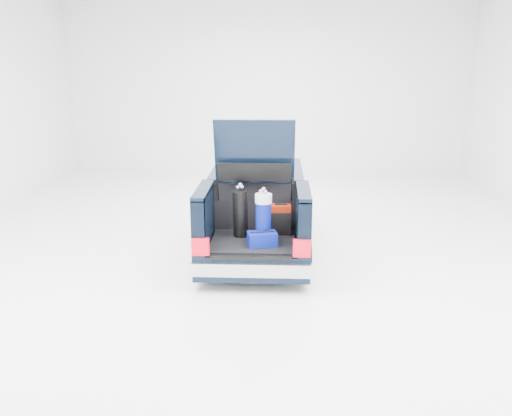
{
  "coord_description": "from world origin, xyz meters",
  "views": [
    {
      "loc": [
        0.4,
        -9.57,
        3.36
      ],
      "look_at": [
        0.0,
        -0.5,
        0.86
      ],
      "focal_mm": 38.0,
      "sensor_mm": 36.0,
      "label": 1
    }
  ],
  "objects_px": {
    "blue_golf_bag": "(263,218)",
    "black_golf_bag": "(240,213)",
    "red_suitcase": "(281,220)",
    "car": "(257,209)",
    "blue_duffel": "(262,239)"
  },
  "relations": [
    {
      "from": "red_suitcase",
      "to": "blue_duffel",
      "type": "xyz_separation_m",
      "value": [
        -0.28,
        -0.56,
        -0.14
      ]
    },
    {
      "from": "red_suitcase",
      "to": "blue_golf_bag",
      "type": "xyz_separation_m",
      "value": [
        -0.27,
        -0.38,
        0.15
      ]
    },
    {
      "from": "blue_duffel",
      "to": "blue_golf_bag",
      "type": "bearing_deg",
      "value": 73.15
    },
    {
      "from": "black_golf_bag",
      "to": "blue_duffel",
      "type": "height_order",
      "value": "black_golf_bag"
    },
    {
      "from": "car",
      "to": "blue_duffel",
      "type": "bearing_deg",
      "value": -85.33
    },
    {
      "from": "red_suitcase",
      "to": "blue_golf_bag",
      "type": "bearing_deg",
      "value": -129.1
    },
    {
      "from": "red_suitcase",
      "to": "black_golf_bag",
      "type": "relative_size",
      "value": 0.6
    },
    {
      "from": "red_suitcase",
      "to": "blue_duffel",
      "type": "relative_size",
      "value": 1.07
    },
    {
      "from": "car",
      "to": "red_suitcase",
      "type": "bearing_deg",
      "value": -71.18
    },
    {
      "from": "blue_golf_bag",
      "to": "black_golf_bag",
      "type": "bearing_deg",
      "value": 155.73
    },
    {
      "from": "car",
      "to": "blue_duffel",
      "type": "height_order",
      "value": "car"
    },
    {
      "from": "red_suitcase",
      "to": "blue_golf_bag",
      "type": "distance_m",
      "value": 0.49
    },
    {
      "from": "black_golf_bag",
      "to": "car",
      "type": "bearing_deg",
      "value": 86.75
    },
    {
      "from": "black_golf_bag",
      "to": "blue_golf_bag",
      "type": "bearing_deg",
      "value": -26.32
    },
    {
      "from": "car",
      "to": "blue_duffel",
      "type": "distance_m",
      "value": 1.83
    }
  ]
}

